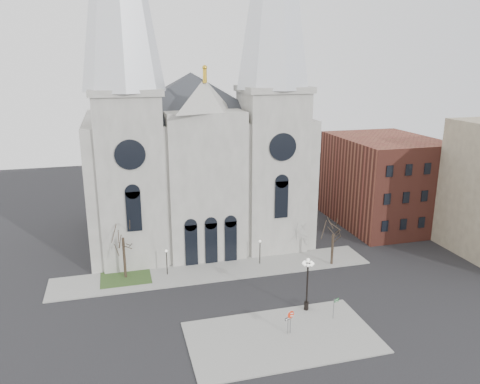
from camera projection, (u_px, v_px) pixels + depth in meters
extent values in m
plane|color=black|center=(238.00, 316.00, 48.70)|extent=(160.00, 160.00, 0.00)
cube|color=gray|center=(282.00, 337.00, 44.79)|extent=(18.00, 10.00, 0.14)
cube|color=gray|center=(216.00, 271.00, 58.89)|extent=(40.00, 6.00, 0.14)
cube|color=#29431C|center=(126.00, 277.00, 57.03)|extent=(6.00, 5.00, 0.18)
cube|color=gray|center=(193.00, 175.00, 70.39)|extent=(30.00, 24.00, 18.00)
pyramid|color=#2D3035|center=(191.00, 72.00, 66.31)|extent=(33.00, 26.40, 6.00)
cube|color=gray|center=(131.00, 179.00, 59.55)|extent=(8.00, 8.00, 22.00)
cylinder|color=black|center=(130.00, 155.00, 54.71)|extent=(3.60, 0.30, 3.60)
cube|color=gray|center=(272.00, 171.00, 64.36)|extent=(8.00, 8.00, 22.00)
cylinder|color=black|center=(283.00, 147.00, 59.51)|extent=(3.60, 0.30, 3.60)
cube|color=gray|center=(206.00, 187.00, 60.90)|extent=(10.00, 5.00, 19.50)
pyramid|color=gray|center=(204.00, 95.00, 57.71)|extent=(11.00, 5.00, 4.00)
cube|color=brown|center=(383.00, 181.00, 74.81)|extent=(14.00, 18.00, 14.00)
cylinder|color=black|center=(124.00, 258.00, 56.34)|extent=(0.32, 0.32, 5.25)
cylinder|color=black|center=(332.00, 250.00, 60.28)|extent=(0.32, 0.32, 4.20)
cylinder|color=black|center=(167.00, 263.00, 57.41)|extent=(0.12, 0.12, 3.00)
sphere|color=white|center=(166.00, 251.00, 56.98)|extent=(0.32, 0.32, 0.32)
cylinder|color=black|center=(260.00, 253.00, 60.45)|extent=(0.12, 0.12, 3.00)
sphere|color=white|center=(260.00, 241.00, 60.01)|extent=(0.32, 0.32, 0.32)
cylinder|color=slate|center=(290.00, 322.00, 45.04)|extent=(0.09, 0.09, 2.38)
cylinder|color=red|center=(291.00, 314.00, 44.82)|extent=(0.83, 0.14, 0.83)
cylinder|color=white|center=(291.00, 314.00, 44.82)|extent=(0.89, 0.12, 0.89)
cube|color=white|center=(291.00, 313.00, 44.78)|extent=(0.45, 0.07, 0.10)
cube|color=white|center=(291.00, 316.00, 44.86)|extent=(0.52, 0.08, 0.10)
cylinder|color=black|center=(307.00, 287.00, 48.92)|extent=(0.18, 0.18, 5.20)
cylinder|color=black|center=(306.00, 306.00, 49.51)|extent=(0.50, 0.50, 0.90)
sphere|color=white|center=(308.00, 260.00, 48.08)|extent=(0.36, 0.36, 0.36)
cylinder|color=slate|center=(288.00, 325.00, 44.98)|extent=(0.08, 0.08, 1.90)
cube|color=black|center=(288.00, 318.00, 44.79)|extent=(0.79, 0.33, 0.27)
cylinder|color=slate|center=(334.00, 309.00, 47.61)|extent=(0.09, 0.09, 2.21)
cube|color=#0C581C|center=(336.00, 299.00, 47.55)|extent=(0.59, 0.25, 0.15)
cube|color=#0C581C|center=(336.00, 301.00, 47.61)|extent=(0.59, 0.25, 0.15)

